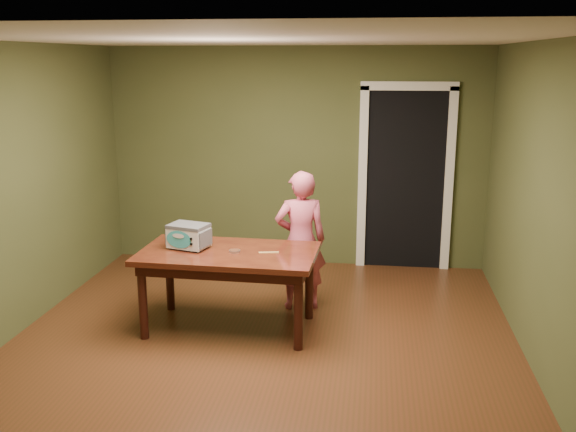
{
  "coord_description": "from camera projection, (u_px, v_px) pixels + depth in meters",
  "views": [
    {
      "loc": [
        0.93,
        -5.05,
        2.45
      ],
      "look_at": [
        0.11,
        1.0,
        0.95
      ],
      "focal_mm": 40.0,
      "sensor_mm": 36.0,
      "label": 1
    }
  ],
  "objects": [
    {
      "name": "baking_pan",
      "position": [
        235.0,
        251.0,
        5.79
      ],
      "size": [
        0.1,
        0.1,
        0.02
      ],
      "color": "silver",
      "rests_on": "dining_table"
    },
    {
      "name": "room_shell",
      "position": [
        258.0,
        154.0,
        5.16
      ],
      "size": [
        4.52,
        5.02,
        2.61
      ],
      "color": "#464C28",
      "rests_on": "ground"
    },
    {
      "name": "dining_table",
      "position": [
        228.0,
        261.0,
        5.85
      ],
      "size": [
        1.63,
        0.95,
        0.75
      ],
      "rotation": [
        0.0,
        0.0,
        -0.03
      ],
      "color": "#35120C",
      "rests_on": "floor"
    },
    {
      "name": "spatula",
      "position": [
        269.0,
        252.0,
        5.77
      ],
      "size": [
        0.18,
        0.06,
        0.01
      ],
      "primitive_type": "cube",
      "rotation": [
        0.0,
        0.0,
        0.2
      ],
      "color": "#DAAD5E",
      "rests_on": "dining_table"
    },
    {
      "name": "child",
      "position": [
        301.0,
        240.0,
        6.34
      ],
      "size": [
        0.57,
        0.44,
        1.4
      ],
      "primitive_type": "imported",
      "rotation": [
        0.0,
        0.0,
        3.37
      ],
      "color": "#CB536F",
      "rests_on": "floor"
    },
    {
      "name": "floor",
      "position": [
        260.0,
        349.0,
        5.56
      ],
      "size": [
        5.0,
        5.0,
        0.0
      ],
      "primitive_type": "plane",
      "color": "#512917",
      "rests_on": "ground"
    },
    {
      "name": "toy_oven",
      "position": [
        189.0,
        235.0,
        5.89
      ],
      "size": [
        0.41,
        0.33,
        0.23
      ],
      "rotation": [
        0.0,
        0.0,
        -0.26
      ],
      "color": "#4C4F54",
      "rests_on": "dining_table"
    },
    {
      "name": "doorway",
      "position": [
        404.0,
        176.0,
        7.82
      ],
      "size": [
        1.1,
        0.66,
        2.25
      ],
      "color": "black",
      "rests_on": "ground"
    }
  ]
}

